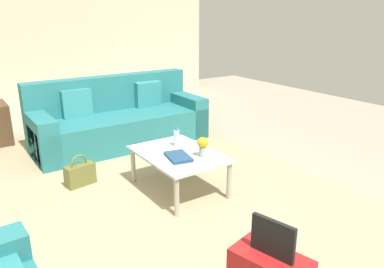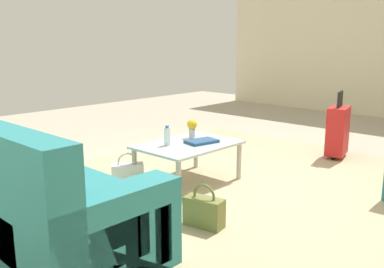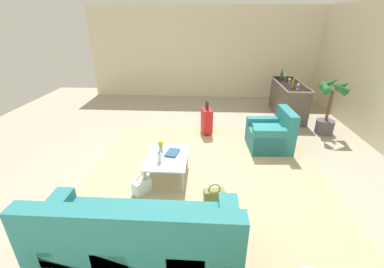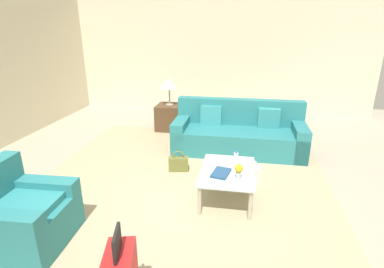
{
  "view_description": "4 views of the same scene",
  "coord_description": "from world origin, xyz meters",
  "px_view_note": "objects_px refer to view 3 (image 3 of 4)",
  "views": [
    {
      "loc": [
        -2.71,
        1.44,
        1.82
      ],
      "look_at": [
        -0.0,
        -0.4,
        0.76
      ],
      "focal_mm": 35.0,
      "sensor_mm": 36.0,
      "label": 1
    },
    {
      "loc": [
        3.5,
        2.44,
        1.45
      ],
      "look_at": [
        0.99,
        0.1,
        0.71
      ],
      "focal_mm": 40.0,
      "sensor_mm": 36.0,
      "label": 2
    },
    {
      "loc": [
        4.4,
        0.18,
        2.7
      ],
      "look_at": [
        -0.18,
        -0.09,
        0.62
      ],
      "focal_mm": 24.0,
      "sensor_mm": 36.0,
      "label": 3
    },
    {
      "loc": [
        -3.28,
        -0.66,
        2.24
      ],
      "look_at": [
        0.81,
        0.06,
        0.77
      ],
      "focal_mm": 28.0,
      "sensor_mm": 36.0,
      "label": 4
    }
  ],
  "objects_px": {
    "coffee_table_book": "(172,153)",
    "wine_bottle_amber": "(293,84)",
    "wine_bottle_green": "(282,75)",
    "potted_palm": "(329,106)",
    "wine_glass_leftmost": "(285,75)",
    "armchair": "(272,135)",
    "wine_glass_right_of_centre": "(298,85)",
    "coffee_table": "(167,159)",
    "water_bottle": "(159,157)",
    "wine_glass_left_of_centre": "(290,79)",
    "flower_vase": "(161,145)",
    "suitcase_red": "(207,120)",
    "couch": "(137,239)",
    "handbag_white": "(142,186)",
    "handbag_olive": "(214,196)",
    "bar_console": "(288,99)"
  },
  "relations": [
    {
      "from": "water_bottle",
      "to": "bar_console",
      "type": "distance_m",
      "value": 4.89
    },
    {
      "from": "coffee_table",
      "to": "bar_console",
      "type": "relative_size",
      "value": 0.53
    },
    {
      "from": "coffee_table",
      "to": "wine_bottle_green",
      "type": "distance_m",
      "value": 5.09
    },
    {
      "from": "armchair",
      "to": "wine_glass_left_of_centre",
      "type": "xyz_separation_m",
      "value": [
        -2.2,
        0.88,
        0.78
      ]
    },
    {
      "from": "potted_palm",
      "to": "armchair",
      "type": "bearing_deg",
      "value": -59.62
    },
    {
      "from": "coffee_table",
      "to": "potted_palm",
      "type": "xyz_separation_m",
      "value": [
        -2.2,
        3.7,
        0.36
      ]
    },
    {
      "from": "couch",
      "to": "wine_glass_leftmost",
      "type": "bearing_deg",
      "value": 151.69
    },
    {
      "from": "coffee_table",
      "to": "coffee_table_book",
      "type": "bearing_deg",
      "value": 146.31
    },
    {
      "from": "coffee_table",
      "to": "handbag_white",
      "type": "relative_size",
      "value": 2.84
    },
    {
      "from": "coffee_table_book",
      "to": "wine_bottle_amber",
      "type": "relative_size",
      "value": 1.06
    },
    {
      "from": "couch",
      "to": "wine_bottle_green",
      "type": "height_order",
      "value": "wine_bottle_green"
    },
    {
      "from": "potted_palm",
      "to": "couch",
      "type": "bearing_deg",
      "value": -43.52
    },
    {
      "from": "coffee_table_book",
      "to": "flower_vase",
      "type": "bearing_deg",
      "value": -101.85
    },
    {
      "from": "coffee_table",
      "to": "wine_glass_leftmost",
      "type": "xyz_separation_m",
      "value": [
        -4.16,
        3.11,
        0.72
      ]
    },
    {
      "from": "wine_bottle_green",
      "to": "potted_palm",
      "type": "height_order",
      "value": "potted_palm"
    },
    {
      "from": "couch",
      "to": "suitcase_red",
      "type": "height_order",
      "value": "couch"
    },
    {
      "from": "flower_vase",
      "to": "couch",
      "type": "bearing_deg",
      "value": 1.42
    },
    {
      "from": "flower_vase",
      "to": "water_bottle",
      "type": "bearing_deg",
      "value": 6.79
    },
    {
      "from": "water_bottle",
      "to": "potted_palm",
      "type": "distance_m",
      "value": 4.5
    },
    {
      "from": "suitcase_red",
      "to": "wine_glass_leftmost",
      "type": "bearing_deg",
      "value": 131.83
    },
    {
      "from": "coffee_table_book",
      "to": "wine_glass_leftmost",
      "type": "relative_size",
      "value": 2.07
    },
    {
      "from": "water_bottle",
      "to": "wine_glass_right_of_centre",
      "type": "distance_m",
      "value": 4.45
    },
    {
      "from": "couch",
      "to": "handbag_olive",
      "type": "relative_size",
      "value": 6.79
    },
    {
      "from": "wine_glass_leftmost",
      "to": "coffee_table_book",
      "type": "bearing_deg",
      "value": -36.89
    },
    {
      "from": "wine_bottle_green",
      "to": "potted_palm",
      "type": "bearing_deg",
      "value": 21.29
    },
    {
      "from": "water_bottle",
      "to": "wine_glass_right_of_centre",
      "type": "xyz_separation_m",
      "value": [
        -3.04,
        3.19,
        0.57
      ]
    },
    {
      "from": "wine_glass_right_of_centre",
      "to": "wine_glass_leftmost",
      "type": "bearing_deg",
      "value": 179.33
    },
    {
      "from": "armchair",
      "to": "flower_vase",
      "type": "bearing_deg",
      "value": -64.97
    },
    {
      "from": "wine_glass_left_of_centre",
      "to": "wine_glass_right_of_centre",
      "type": "relative_size",
      "value": 1.0
    },
    {
      "from": "suitcase_red",
      "to": "coffee_table_book",
      "type": "bearing_deg",
      "value": -18.25
    },
    {
      "from": "wine_glass_leftmost",
      "to": "wine_glass_left_of_centre",
      "type": "xyz_separation_m",
      "value": [
        0.66,
        -0.06,
        0.0
      ]
    },
    {
      "from": "wine_glass_leftmost",
      "to": "wine_glass_right_of_centre",
      "type": "xyz_separation_m",
      "value": [
        1.31,
        -0.02,
        0.0
      ]
    },
    {
      "from": "wine_glass_left_of_centre",
      "to": "bar_console",
      "type": "bearing_deg",
      "value": 90.0
    },
    {
      "from": "wine_bottle_amber",
      "to": "flower_vase",
      "type": "bearing_deg",
      "value": -49.11
    },
    {
      "from": "coffee_table_book",
      "to": "handbag_olive",
      "type": "bearing_deg",
      "value": 54.39
    },
    {
      "from": "flower_vase",
      "to": "wine_glass_right_of_centre",
      "type": "height_order",
      "value": "wine_glass_right_of_centre"
    },
    {
      "from": "armchair",
      "to": "wine_glass_right_of_centre",
      "type": "height_order",
      "value": "wine_glass_right_of_centre"
    },
    {
      "from": "couch",
      "to": "coffee_table",
      "type": "distance_m",
      "value": 1.81
    },
    {
      "from": "couch",
      "to": "handbag_white",
      "type": "xyz_separation_m",
      "value": [
        -1.29,
        -0.26,
        -0.18
      ]
    },
    {
      "from": "water_bottle",
      "to": "wine_bottle_amber",
      "type": "height_order",
      "value": "wine_bottle_amber"
    },
    {
      "from": "wine_glass_left_of_centre",
      "to": "handbag_white",
      "type": "distance_m",
      "value": 5.35
    },
    {
      "from": "armchair",
      "to": "water_bottle",
      "type": "bearing_deg",
      "value": -56.49
    },
    {
      "from": "water_bottle",
      "to": "coffee_table_book",
      "type": "relative_size",
      "value": 0.64
    },
    {
      "from": "wine_glass_left_of_centre",
      "to": "handbag_olive",
      "type": "bearing_deg",
      "value": -27.77
    },
    {
      "from": "wine_bottle_green",
      "to": "flower_vase",
      "type": "bearing_deg",
      "value": -39.11
    },
    {
      "from": "coffee_table_book",
      "to": "wine_bottle_amber",
      "type": "bearing_deg",
      "value": 145.75
    },
    {
      "from": "water_bottle",
      "to": "wine_glass_leftmost",
      "type": "distance_m",
      "value": 5.44
    },
    {
      "from": "flower_vase",
      "to": "armchair",
      "type": "bearing_deg",
      "value": 115.03
    },
    {
      "from": "armchair",
      "to": "handbag_white",
      "type": "height_order",
      "value": "armchair"
    },
    {
      "from": "suitcase_red",
      "to": "armchair",
      "type": "bearing_deg",
      "value": 64.65
    }
  ]
}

